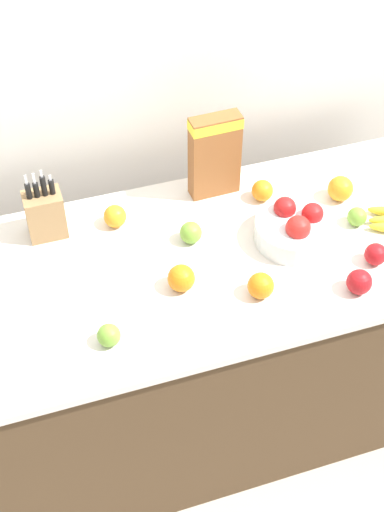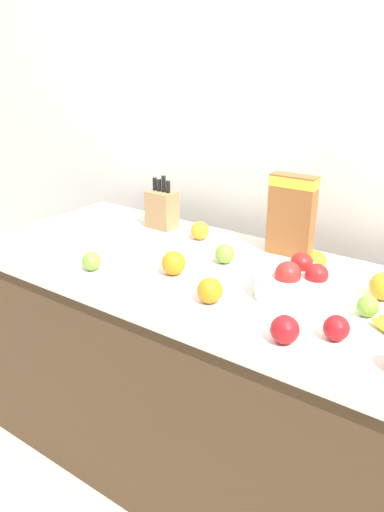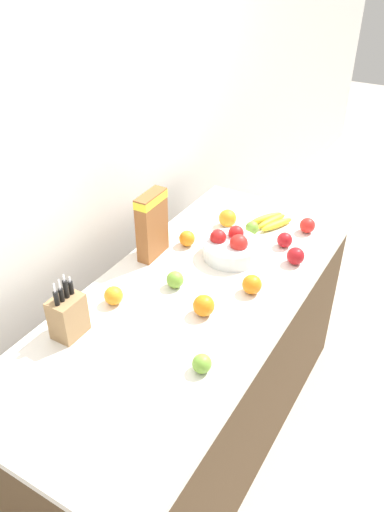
# 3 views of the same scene
# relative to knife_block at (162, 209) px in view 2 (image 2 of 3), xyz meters

# --- Properties ---
(ground_plane) EXTENTS (14.00, 14.00, 0.00)m
(ground_plane) POSITION_rel_knife_block_xyz_m (0.43, -0.27, -0.96)
(ground_plane) COLOR #B2A899
(wall_back) EXTENTS (9.00, 0.06, 2.60)m
(wall_back) POSITION_rel_knife_block_xyz_m (0.43, 0.35, 0.34)
(wall_back) COLOR silver
(wall_back) RESTS_ON ground_plane
(counter) EXTENTS (1.86, 0.80, 0.88)m
(counter) POSITION_rel_knife_block_xyz_m (0.43, -0.27, -0.52)
(counter) COLOR #4C3823
(counter) RESTS_ON ground_plane
(knife_block) EXTENTS (0.12, 0.09, 0.26)m
(knife_block) POSITION_rel_knife_block_xyz_m (0.00, 0.00, 0.00)
(knife_block) COLOR #937047
(knife_block) RESTS_ON counter
(cereal_box) EXTENTS (0.17, 0.07, 0.31)m
(cereal_box) POSITION_rel_knife_block_xyz_m (0.59, 0.03, 0.08)
(cereal_box) COLOR brown
(cereal_box) RESTS_ON counter
(fruit_bowl) EXTENTS (0.26, 0.26, 0.13)m
(fruit_bowl) POSITION_rel_knife_block_xyz_m (0.76, -0.27, -0.04)
(fruit_bowl) COLOR silver
(fruit_bowl) RESTS_ON counter
(apple_middle) EXTENTS (0.06, 0.06, 0.06)m
(apple_middle) POSITION_rel_knife_block_xyz_m (0.98, -0.27, -0.05)
(apple_middle) COLOR #6B9E33
(apple_middle) RESTS_ON counter
(apple_by_knife_block) EXTENTS (0.07, 0.07, 0.07)m
(apple_by_knife_block) POSITION_rel_knife_block_xyz_m (0.09, -0.51, -0.05)
(apple_by_knife_block) COLOR #6B9E33
(apple_by_knife_block) RESTS_ON counter
(apple_front) EXTENTS (0.08, 0.08, 0.08)m
(apple_front) POSITION_rel_knife_block_xyz_m (0.85, -0.54, -0.05)
(apple_front) COLOR #A31419
(apple_front) RESTS_ON counter
(apple_leftmost) EXTENTS (0.07, 0.07, 0.07)m
(apple_leftmost) POSITION_rel_knife_block_xyz_m (0.43, -0.18, -0.05)
(apple_leftmost) COLOR #6B9E33
(apple_leftmost) RESTS_ON counter
(apple_rear) EXTENTS (0.07, 0.07, 0.07)m
(apple_rear) POSITION_rel_knife_block_xyz_m (0.96, -0.45, -0.05)
(apple_rear) COLOR #A31419
(apple_rear) RESTS_ON counter
(orange_near_bowl) EXTENTS (0.07, 0.07, 0.07)m
(orange_near_bowl) POSITION_rel_knife_block_xyz_m (0.73, -0.06, -0.05)
(orange_near_bowl) COLOR orange
(orange_near_bowl) RESTS_ON counter
(orange_mid_left) EXTENTS (0.08, 0.08, 0.08)m
(orange_mid_left) POSITION_rel_knife_block_xyz_m (0.34, -0.37, -0.04)
(orange_mid_left) COLOR orange
(orange_mid_left) RESTS_ON counter
(orange_front_center) EXTENTS (0.09, 0.09, 0.09)m
(orange_front_center) POSITION_rel_knife_block_xyz_m (0.99, -0.14, -0.04)
(orange_front_center) COLOR orange
(orange_front_center) RESTS_ON counter
(orange_front_right) EXTENTS (0.08, 0.08, 0.08)m
(orange_front_right) POSITION_rel_knife_block_xyz_m (0.56, -0.47, -0.04)
(orange_front_right) COLOR orange
(orange_front_right) RESTS_ON counter
(orange_front_left) EXTENTS (0.08, 0.08, 0.08)m
(orange_front_left) POSITION_rel_knife_block_xyz_m (0.22, -0.03, -0.05)
(orange_front_left) COLOR orange
(orange_front_left) RESTS_ON counter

